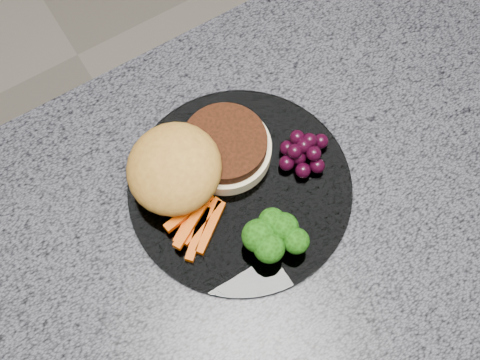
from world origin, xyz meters
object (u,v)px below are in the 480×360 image
Objects in this scene: island_cabinet at (274,318)px; plate at (240,188)px; burger at (193,163)px; grape_bunch at (304,151)px.

plate is at bearing 107.68° from island_cabinet.
burger is at bearing 128.38° from plate.
island_cabinet is 0.52m from burger.
island_cabinet is 0.50m from grape_bunch.
island_cabinet is 4.62× the size of plate.
grape_bunch reaches higher than plate.
grape_bunch is (0.06, 0.07, 0.49)m from island_cabinet.
burger is at bearing 116.30° from island_cabinet.
plate is 1.33× the size of burger.
plate is (-0.02, 0.08, 0.47)m from island_cabinet.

